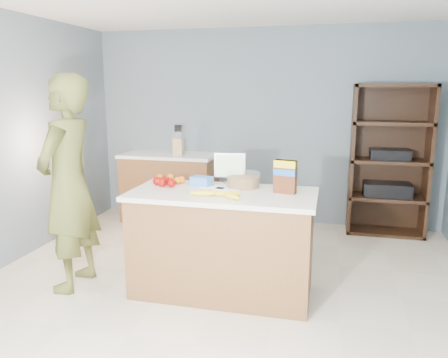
% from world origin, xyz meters
% --- Properties ---
extents(floor, '(4.50, 5.00, 0.02)m').
position_xyz_m(floor, '(0.00, 0.00, 0.00)').
color(floor, beige).
rests_on(floor, ground).
extents(walls, '(4.52, 5.02, 2.51)m').
position_xyz_m(walls, '(0.00, 0.00, 1.65)').
color(walls, slate).
rests_on(walls, ground).
extents(counter_peninsula, '(1.56, 0.76, 0.90)m').
position_xyz_m(counter_peninsula, '(0.00, 0.30, 0.42)').
color(counter_peninsula, brown).
rests_on(counter_peninsula, ground).
extents(back_cabinet, '(1.24, 0.62, 0.90)m').
position_xyz_m(back_cabinet, '(-1.20, 2.20, 0.45)').
color(back_cabinet, brown).
rests_on(back_cabinet, ground).
extents(shelving_unit, '(0.90, 0.40, 1.80)m').
position_xyz_m(shelving_unit, '(1.55, 2.35, 0.86)').
color(shelving_unit, black).
rests_on(shelving_unit, ground).
extents(person, '(0.47, 0.70, 1.88)m').
position_xyz_m(person, '(-1.33, 0.11, 0.94)').
color(person, '#4E5122').
rests_on(person, ground).
extents(knife_block, '(0.12, 0.10, 0.31)m').
position_xyz_m(knife_block, '(-1.04, 2.11, 1.02)').
color(knife_block, tan).
rests_on(knife_block, back_cabinet).
extents(envelopes, '(0.37, 0.16, 0.00)m').
position_xyz_m(envelopes, '(-0.05, 0.42, 0.90)').
color(envelopes, white).
rests_on(envelopes, counter_peninsula).
extents(bananas, '(0.45, 0.19, 0.05)m').
position_xyz_m(bananas, '(-0.00, 0.13, 0.92)').
color(bananas, yellow).
rests_on(bananas, counter_peninsula).
extents(apples, '(0.23, 0.17, 0.08)m').
position_xyz_m(apples, '(-0.56, 0.39, 0.94)').
color(apples, '#860603').
rests_on(apples, counter_peninsula).
extents(oranges, '(0.30, 0.18, 0.07)m').
position_xyz_m(oranges, '(-0.56, 0.53, 0.93)').
color(oranges, orange).
rests_on(oranges, counter_peninsula).
extents(blue_carton, '(0.20, 0.16, 0.08)m').
position_xyz_m(blue_carton, '(-0.24, 0.49, 0.94)').
color(blue_carton, blue).
rests_on(blue_carton, counter_peninsula).
extents(salad_bowl, '(0.30, 0.30, 0.13)m').
position_xyz_m(salad_bowl, '(0.13, 0.52, 0.96)').
color(salad_bowl, '#267219').
rests_on(salad_bowl, counter_peninsula).
extents(tv, '(0.28, 0.12, 0.28)m').
position_xyz_m(tv, '(-0.01, 0.63, 1.06)').
color(tv, silver).
rests_on(tv, counter_peninsula).
extents(cereal_box, '(0.19, 0.11, 0.28)m').
position_xyz_m(cereal_box, '(0.51, 0.38, 1.06)').
color(cereal_box, '#592B14').
rests_on(cereal_box, counter_peninsula).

